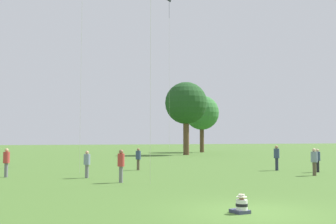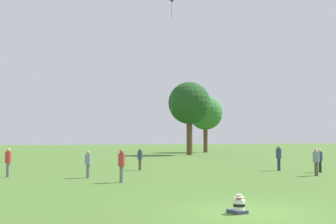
# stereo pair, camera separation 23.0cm
# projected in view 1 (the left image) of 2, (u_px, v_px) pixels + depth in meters

# --- Properties ---
(ground_plane) EXTENTS (300.00, 300.00, 0.00)m
(ground_plane) POSITION_uv_depth(u_px,v_px,m) (252.00, 212.00, 11.87)
(ground_plane) COLOR #426628
(seated_toddler) EXTENTS (0.48, 0.58, 0.58)m
(seated_toddler) POSITION_uv_depth(u_px,v_px,m) (241.00, 206.00, 11.68)
(seated_toddler) COLOR #383D56
(seated_toddler) RESTS_ON ground
(person_standing_0) EXTENTS (0.50, 0.50, 1.67)m
(person_standing_0) POSITION_uv_depth(u_px,v_px,m) (121.00, 163.00, 19.97)
(person_standing_0) COLOR slate
(person_standing_0) RESTS_ON ground
(person_standing_1) EXTENTS (0.40, 0.40, 1.64)m
(person_standing_1) POSITION_uv_depth(u_px,v_px,m) (314.00, 160.00, 23.81)
(person_standing_1) COLOR brown
(person_standing_1) RESTS_ON ground
(person_standing_2) EXTENTS (0.41, 0.41, 1.75)m
(person_standing_2) POSITION_uv_depth(u_px,v_px,m) (277.00, 156.00, 27.72)
(person_standing_2) COLOR #282D42
(person_standing_2) RESTS_ON ground
(person_standing_3) EXTENTS (0.52, 0.52, 1.54)m
(person_standing_3) POSITION_uv_depth(u_px,v_px,m) (87.00, 162.00, 22.35)
(person_standing_3) COLOR slate
(person_standing_3) RESTS_ON ground
(person_standing_4) EXTENTS (0.44, 0.44, 1.56)m
(person_standing_4) POSITION_uv_depth(u_px,v_px,m) (138.00, 157.00, 27.97)
(person_standing_4) COLOR brown
(person_standing_4) RESTS_ON ground
(person_standing_5) EXTENTS (0.48, 0.48, 1.67)m
(person_standing_5) POSITION_uv_depth(u_px,v_px,m) (6.00, 160.00, 22.76)
(person_standing_5) COLOR slate
(person_standing_5) RESTS_ON ground
(person_standing_6) EXTENTS (0.34, 0.34, 1.55)m
(person_standing_6) POSITION_uv_depth(u_px,v_px,m) (318.00, 158.00, 26.20)
(person_standing_6) COLOR black
(person_standing_6) RESTS_ON ground
(kite_2) EXTENTS (0.94, 0.82, 16.17)m
(kite_2) POSITION_uv_depth(u_px,v_px,m) (169.00, 3.00, 36.94)
(kite_2) COLOR #1E2328
(kite_2) RESTS_ON ground
(distant_tree_0) EXTENTS (5.97, 5.97, 10.31)m
(distant_tree_0) POSITION_uv_depth(u_px,v_px,m) (186.00, 104.00, 55.59)
(distant_tree_0) COLOR brown
(distant_tree_0) RESTS_ON ground
(distant_tree_1) EXTENTS (5.79, 5.79, 9.58)m
(distant_tree_1) POSITION_uv_depth(u_px,v_px,m) (202.00, 113.00, 66.27)
(distant_tree_1) COLOR brown
(distant_tree_1) RESTS_ON ground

